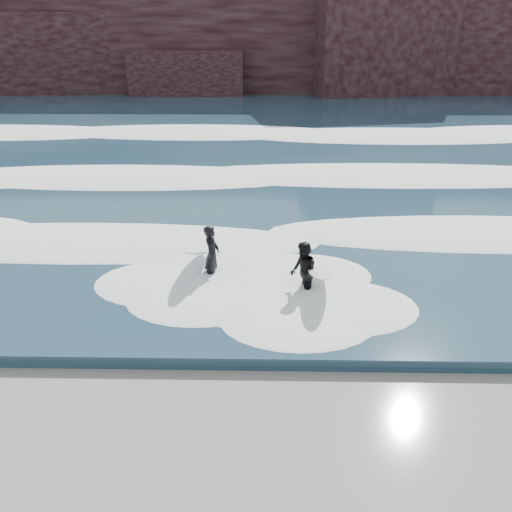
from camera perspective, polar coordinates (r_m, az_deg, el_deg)
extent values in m
plane|color=#8B5A4F|center=(8.25, 8.68, -26.06)|extent=(120.00, 120.00, 0.00)
cube|color=#1C3646|center=(34.67, 2.86, 14.98)|extent=(90.00, 52.00, 0.30)
cube|color=black|center=(51.11, 2.44, 23.81)|extent=(70.00, 9.00, 10.00)
ellipsoid|color=white|center=(15.35, 4.82, 2.24)|extent=(60.00, 3.20, 0.20)
ellipsoid|color=white|center=(21.94, 3.77, 9.50)|extent=(60.00, 4.00, 0.24)
ellipsoid|color=white|center=(30.69, 3.07, 14.17)|extent=(60.00, 4.80, 0.30)
imported|color=black|center=(13.18, -5.06, 0.14)|extent=(0.47, 0.64, 1.63)
ellipsoid|color=silver|center=(13.26, -6.76, 0.37)|extent=(0.59, 1.99, 1.00)
imported|color=black|center=(12.36, 5.40, -1.85)|extent=(0.71, 0.85, 1.56)
ellipsoid|color=silver|center=(12.38, 7.35, -1.63)|extent=(0.72, 2.30, 0.78)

